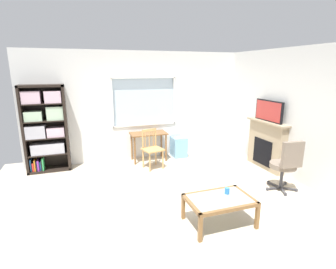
# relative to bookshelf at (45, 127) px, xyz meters

# --- Properties ---
(ground) EXTENTS (6.37, 5.54, 0.02)m
(ground) POSITION_rel_bookshelf_xyz_m (2.12, -2.03, -1.02)
(ground) COLOR beige
(wall_back_with_window) EXTENTS (5.37, 0.15, 2.66)m
(wall_back_with_window) POSITION_rel_bookshelf_xyz_m (2.10, 0.24, 0.31)
(wall_back_with_window) COLOR silver
(wall_back_with_window) RESTS_ON ground
(wall_right) EXTENTS (0.12, 4.74, 2.66)m
(wall_right) POSITION_rel_bookshelf_xyz_m (4.87, -2.03, 0.32)
(wall_right) COLOR silver
(wall_right) RESTS_ON ground
(bookshelf) EXTENTS (0.90, 0.38, 1.92)m
(bookshelf) POSITION_rel_bookshelf_xyz_m (0.00, 0.00, 0.00)
(bookshelf) COLOR black
(bookshelf) RESTS_ON ground
(desk_under_window) EXTENTS (0.88, 0.48, 0.71)m
(desk_under_window) POSITION_rel_bookshelf_xyz_m (2.30, -0.11, -0.42)
(desk_under_window) COLOR brown
(desk_under_window) RESTS_ON ground
(wooden_chair) EXTENTS (0.50, 0.49, 0.90)m
(wooden_chair) POSITION_rel_bookshelf_xyz_m (2.24, -0.62, -0.55)
(wooden_chair) COLOR tan
(wooden_chair) RESTS_ON ground
(plastic_drawer_unit) EXTENTS (0.35, 0.40, 0.51)m
(plastic_drawer_unit) POSITION_rel_bookshelf_xyz_m (3.12, -0.06, -0.75)
(plastic_drawer_unit) COLOR #72ADDB
(plastic_drawer_unit) RESTS_ON ground
(fireplace) EXTENTS (0.26, 1.17, 1.10)m
(fireplace) POSITION_rel_bookshelf_xyz_m (4.71, -1.48, -0.45)
(fireplace) COLOR tan
(fireplace) RESTS_ON ground
(tv) EXTENTS (0.06, 0.83, 0.47)m
(tv) POSITION_rel_bookshelf_xyz_m (4.69, -1.48, 0.33)
(tv) COLOR black
(tv) RESTS_ON fireplace
(office_chair) EXTENTS (0.57, 0.58, 1.00)m
(office_chair) POSITION_rel_bookshelf_xyz_m (4.25, -2.60, -0.45)
(office_chair) COLOR #7A6B5B
(office_chair) RESTS_ON ground
(coffee_table) EXTENTS (0.95, 0.64, 0.41)m
(coffee_table) POSITION_rel_bookshelf_xyz_m (2.55, -3.14, -0.66)
(coffee_table) COLOR #8C9E99
(coffee_table) RESTS_ON ground
(sippy_cup) EXTENTS (0.07, 0.07, 0.09)m
(sippy_cup) POSITION_rel_bookshelf_xyz_m (2.73, -3.05, -0.55)
(sippy_cup) COLOR #337FD6
(sippy_cup) RESTS_ON coffee_table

